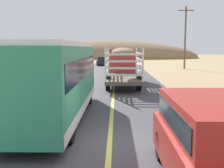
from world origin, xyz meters
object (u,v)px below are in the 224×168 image
at_px(bus, 55,78).
at_px(car_far, 102,61).
at_px(suv_near, 212,139).
at_px(livestock_truck, 122,62).
at_px(power_pole_far, 185,36).

xyz_separation_m(bus, car_far, (0.12, 38.09, -1.05)).
bearing_deg(suv_near, car_far, 95.85).
distance_m(suv_near, bus, 7.65).
relative_size(livestock_truck, bus, 0.97).
distance_m(bus, car_far, 38.11).
bearing_deg(power_pole_far, bus, -112.70).
bearing_deg(livestock_truck, car_far, 96.66).
bearing_deg(bus, power_pole_far, 67.30).
bearing_deg(bus, suv_near, -52.48).
bearing_deg(suv_near, power_pole_far, 77.75).
distance_m(suv_near, car_far, 44.37).
xyz_separation_m(livestock_truck, bus, (-3.09, -12.67, -0.04)).
height_order(suv_near, car_far, suv_near).
height_order(livestock_truck, power_pole_far, power_pole_far).
xyz_separation_m(suv_near, car_far, (-4.52, 44.14, -0.40)).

